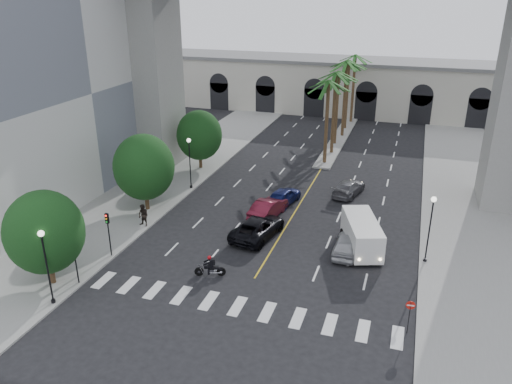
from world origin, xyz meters
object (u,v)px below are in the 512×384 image
pedestrian_b (143,215)px  pedestrian_a (72,227)px  traffic_signal_far (108,227)px  car_e (283,196)px  motorcycle_rider (211,267)px  cargo_van (362,234)px  lamp_post_left_far (190,159)px  do_not_enter_sign (410,310)px  traffic_signal_near (74,253)px  lamp_post_right (430,224)px  lamp_post_left_near (46,261)px  car_b (268,208)px  car_c (258,227)px  car_d (348,188)px  car_a (347,244)px

pedestrian_b → pedestrian_a: bearing=-129.1°
traffic_signal_far → car_e: (9.80, 13.79, -1.72)m
car_e → pedestrian_b: pedestrian_b is taller
motorcycle_rider → cargo_van: bearing=18.7°
lamp_post_left_far → motorcycle_rider: 17.00m
car_e → do_not_enter_sign: bearing=138.8°
traffic_signal_near → car_e: size_ratio=0.78×
lamp_post_right → cargo_van: bearing=173.7°
lamp_post_left_near → car_b: lamp_post_left_near is taller
do_not_enter_sign → cargo_van: bearing=106.3°
car_c → car_d: (5.75, 11.33, -0.10)m
car_b → cargo_van: size_ratio=0.81×
car_d → car_e: car_e is taller
traffic_signal_near → pedestrian_b: bearing=91.2°
traffic_signal_far → car_d: traffic_signal_far is taller
lamp_post_right → traffic_signal_far: lamp_post_right is taller
lamp_post_left_near → lamp_post_left_far: bearing=90.0°
car_c → pedestrian_b: bearing=18.2°
lamp_post_left_near → do_not_enter_sign: bearing=10.6°
car_b → car_a: bearing=158.9°
do_not_enter_sign → car_c: bearing=137.3°
motorcycle_rider → do_not_enter_sign: do_not_enter_sign is taller
car_d → pedestrian_a: (-19.93, -16.42, 0.33)m
pedestrian_b → lamp_post_left_far: bearing=100.7°
lamp_post_left_near → cargo_van: bearing=36.9°
lamp_post_left_far → cargo_van: bearing=-22.6°
lamp_post_left_near → pedestrian_b: size_ratio=2.75×
car_a → car_c: 7.39m
car_a → car_b: 8.87m
lamp_post_left_near → car_b: (9.35, 17.11, -2.39)m
car_b → car_c: (0.30, -3.93, -0.01)m
lamp_post_right → car_a: bearing=-176.5°
car_b → car_e: 3.23m
car_e → cargo_van: 10.57m
lamp_post_left_far → car_b: (9.35, -3.89, -2.39)m
lamp_post_left_far → lamp_post_right: size_ratio=1.00×
lamp_post_right → cargo_van: size_ratio=0.85×
car_d → traffic_signal_far: bearing=62.4°
lamp_post_left_near → motorcycle_rider: bearing=37.5°
lamp_post_left_near → pedestrian_b: (-0.10, 11.76, -2.10)m
motorcycle_rider → car_a: bearing=18.0°
car_b → lamp_post_left_far: bearing=-13.5°
lamp_post_left_far → car_c: (9.65, -7.82, -2.39)m
lamp_post_right → do_not_enter_sign: bearing=-95.8°
traffic_signal_far → motorcycle_rider: (8.25, -0.10, -1.78)m
lamp_post_left_near → pedestrian_a: bearing=119.3°
do_not_enter_sign → car_a: bearing=113.6°
car_e → motorcycle_rider: bearing=95.9°
cargo_van → car_c: bearing=163.6°
car_b → car_d: bearing=-120.2°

